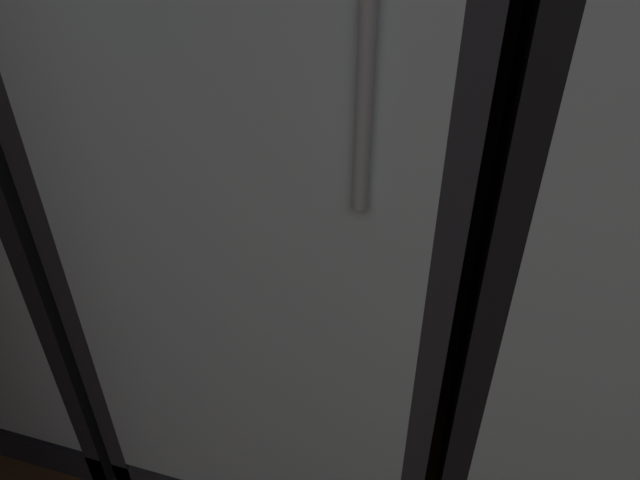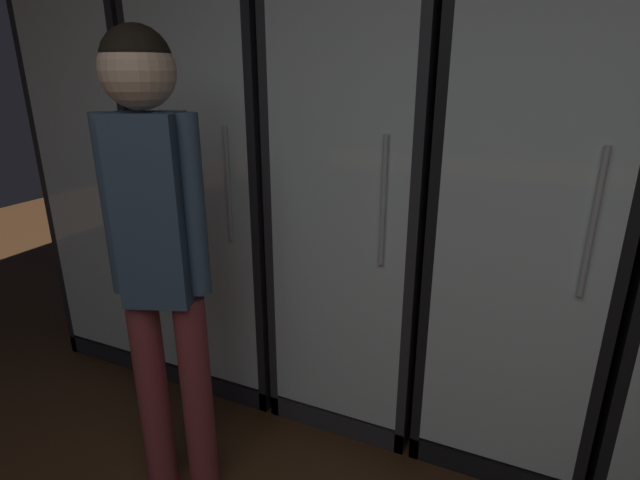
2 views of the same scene
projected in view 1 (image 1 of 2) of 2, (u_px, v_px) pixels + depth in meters
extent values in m
cube|color=black|center=(62.00, 345.00, 1.73)|extent=(0.67, 0.63, 0.10)
cube|color=silver|center=(55.00, 326.00, 1.68)|extent=(0.57, 0.55, 0.02)
cylinder|color=#336B38|center=(98.00, 298.00, 1.62)|extent=(0.08, 0.08, 0.19)
cylinder|color=#336B38|center=(87.00, 258.00, 1.54)|extent=(0.03, 0.03, 0.07)
cylinder|color=#B2332D|center=(101.00, 305.00, 1.63)|extent=(0.08, 0.08, 0.07)
cylinder|color=brown|center=(54.00, 70.00, 1.23)|extent=(0.07, 0.07, 0.22)
cylinder|color=white|center=(57.00, 83.00, 1.25)|extent=(0.08, 0.08, 0.08)
cube|color=#2B2B30|center=(493.00, 12.00, 0.90)|extent=(0.04, 0.63, 2.08)
cube|color=#2B2B30|center=(300.00, 402.00, 1.57)|extent=(0.67, 0.63, 0.10)
cube|color=silver|center=(205.00, 66.00, 0.74)|extent=(0.59, 0.02, 1.84)
cube|color=silver|center=(300.00, 384.00, 1.53)|extent=(0.57, 0.55, 0.02)
cylinder|color=gray|center=(206.00, 341.00, 1.47)|extent=(0.07, 0.07, 0.24)
cylinder|color=gray|center=(198.00, 291.00, 1.37)|extent=(0.03, 0.03, 0.08)
cylinder|color=beige|center=(207.00, 348.00, 1.48)|extent=(0.07, 0.07, 0.06)
cylinder|color=#9EAD99|center=(280.00, 335.00, 1.51)|extent=(0.07, 0.07, 0.20)
cylinder|color=#9EAD99|center=(278.00, 292.00, 1.43)|extent=(0.02, 0.02, 0.08)
cylinder|color=tan|center=(281.00, 337.00, 1.52)|extent=(0.07, 0.07, 0.06)
cylinder|color=#9EAD99|center=(322.00, 364.00, 1.42)|extent=(0.06, 0.06, 0.23)
cylinder|color=#9EAD99|center=(322.00, 314.00, 1.33)|extent=(0.02, 0.02, 0.08)
cylinder|color=#2D2D33|center=(322.00, 367.00, 1.42)|extent=(0.07, 0.07, 0.06)
cylinder|color=gray|center=(390.00, 374.00, 1.40)|extent=(0.06, 0.06, 0.22)
cylinder|color=gray|center=(395.00, 326.00, 1.31)|extent=(0.02, 0.02, 0.07)
cylinder|color=white|center=(390.00, 377.00, 1.40)|extent=(0.07, 0.07, 0.07)
cube|color=silver|center=(293.00, 167.00, 1.16)|extent=(0.57, 0.55, 0.02)
cylinder|color=#9EAD99|center=(198.00, 93.00, 1.13)|extent=(0.07, 0.07, 0.22)
cylinder|color=#9EAD99|center=(187.00, 6.00, 1.04)|extent=(0.03, 0.03, 0.09)
cylinder|color=#B2332D|center=(199.00, 101.00, 1.14)|extent=(0.07, 0.07, 0.07)
cylinder|color=#9EAD99|center=(287.00, 118.00, 1.05)|extent=(0.07, 0.07, 0.23)
cylinder|color=#9EAD99|center=(283.00, 20.00, 0.95)|extent=(0.02, 0.02, 0.10)
cylinder|color=white|center=(287.00, 129.00, 1.06)|extent=(0.07, 0.07, 0.08)
cylinder|color=#336B38|center=(401.00, 122.00, 1.09)|extent=(0.08, 0.08, 0.18)
cylinder|color=#336B38|center=(407.00, 45.00, 1.01)|extent=(0.02, 0.02, 0.09)
cylinder|color=white|center=(400.00, 125.00, 1.09)|extent=(0.08, 0.08, 0.07)
cube|color=black|center=(542.00, 16.00, 0.89)|extent=(0.04, 0.63, 2.08)
cube|color=black|center=(592.00, 473.00, 1.41)|extent=(0.67, 0.63, 0.10)
cube|color=silver|center=(601.00, 454.00, 1.37)|extent=(0.57, 0.55, 0.02)
cylinder|color=black|center=(545.00, 410.00, 1.31)|extent=(0.06, 0.06, 0.24)
cylinder|color=black|center=(563.00, 358.00, 1.21)|extent=(0.02, 0.02, 0.08)
cylinder|color=#2D2D33|center=(542.00, 420.00, 1.33)|extent=(0.07, 0.07, 0.08)
cylinder|color=gray|center=(597.00, 157.00, 0.97)|extent=(0.06, 0.06, 0.20)
cylinder|color=gray|center=(622.00, 74.00, 0.89)|extent=(0.02, 0.02, 0.07)
cylinder|color=white|center=(596.00, 159.00, 0.97)|extent=(0.07, 0.07, 0.05)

